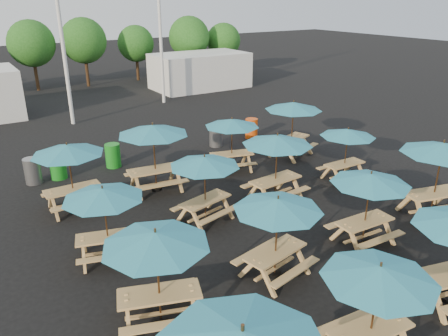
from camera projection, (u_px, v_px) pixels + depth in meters
ground at (248, 213)px, 14.36m from camera, size 120.00×120.00×0.00m
picnic_unit_1 at (156, 243)px, 8.87m from camera, size 2.90×2.90×2.27m
picnic_unit_2 at (103, 197)px, 11.22m from camera, size 2.64×2.64×2.12m
picnic_unit_3 at (68, 153)px, 13.90m from camera, size 2.31×2.31×2.30m
picnic_unit_4 at (379, 277)px, 7.96m from camera, size 2.35×2.35×2.16m
picnic_unit_5 at (278, 208)px, 10.47m from camera, size 2.60×2.60×2.20m
picnic_unit_6 at (205, 164)px, 13.23m from camera, size 2.62×2.62×2.17m
picnic_unit_7 at (153, 133)px, 15.27m from camera, size 2.80×2.80×2.50m
picnic_unit_9 at (370, 182)px, 11.95m from camera, size 2.29×2.29×2.18m
picnic_unit_10 at (277, 143)px, 14.57m from camera, size 2.55×2.55×2.37m
picnic_unit_11 at (232, 125)px, 17.22m from camera, size 2.69×2.69×2.17m
picnic_unit_13 at (442, 152)px, 13.40m from camera, size 3.08×3.08×2.52m
picnic_unit_14 at (348, 135)px, 16.32m from camera, size 2.12×2.12×2.06m
picnic_unit_15 at (293, 109)px, 18.71m from camera, size 3.12×3.12×2.45m
waste_bin_0 at (33, 171)px, 16.49m from camera, size 0.61×0.61×0.99m
waste_bin_1 at (58, 166)px, 16.92m from camera, size 0.61×0.61×0.99m
waste_bin_2 at (113, 156)px, 18.06m from camera, size 0.61×0.61×0.99m
waste_bin_3 at (216, 136)px, 20.56m from camera, size 0.61×0.61×0.99m
waste_bin_4 at (251, 128)px, 21.73m from camera, size 0.61×0.61×0.99m
mast_0 at (58, 9)px, 22.10m from camera, size 0.20×0.20×12.00m
mast_1 at (159, 7)px, 26.92m from camera, size 0.20×0.20×12.00m
event_tent_1 at (200, 71)px, 33.26m from camera, size 7.00×4.00×2.60m
tree_3 at (31, 44)px, 31.58m from camera, size 3.36×3.36×5.09m
tree_4 at (84, 41)px, 33.02m from camera, size 3.41×3.41×5.17m
tree_5 at (136, 44)px, 35.69m from camera, size 2.94×2.94×4.45m
tree_6 at (189, 37)px, 36.14m from camera, size 3.38×3.38×5.13m
tree_7 at (223, 40)px, 38.02m from camera, size 2.95×2.95×4.48m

